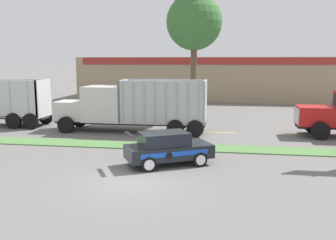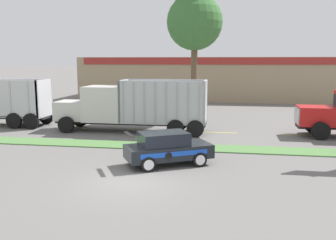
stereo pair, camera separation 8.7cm
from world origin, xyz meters
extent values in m
plane|color=slate|center=(0.00, 0.00, 0.00)|extent=(600.00, 600.00, 0.00)
cube|color=#517F42|center=(0.00, 6.37, 0.03)|extent=(120.00, 1.77, 0.06)
cube|color=yellow|center=(-12.91, 11.26, 0.00)|extent=(2.40, 0.14, 0.01)
cube|color=yellow|center=(-7.51, 11.26, 0.00)|extent=(2.40, 0.14, 0.01)
cube|color=yellow|center=(-2.11, 11.26, 0.00)|extent=(2.40, 0.14, 0.01)
cube|color=yellow|center=(3.29, 11.26, 0.00)|extent=(2.40, 0.14, 0.01)
cube|color=yellow|center=(8.69, 11.26, 0.00)|extent=(2.40, 0.14, 0.01)
cube|color=black|center=(-2.88, 10.66, 0.65)|extent=(10.54, 1.37, 0.18)
cube|color=silver|center=(-7.07, 10.66, 1.40)|extent=(2.16, 2.05, 1.32)
cube|color=#B7B7BC|center=(-8.18, 10.66, 1.40)|extent=(0.06, 1.75, 1.12)
cube|color=silver|center=(-4.67, 10.66, 1.94)|extent=(2.63, 2.50, 2.40)
cube|color=black|center=(-6.01, 10.66, 2.36)|extent=(0.04, 2.12, 1.08)
cylinder|color=silver|center=(-3.26, 9.85, 2.73)|extent=(0.14, 0.14, 1.58)
cube|color=#B7B7BC|center=(-0.48, 10.66, 0.80)|extent=(5.75, 2.50, 0.12)
cube|color=#B7B7BC|center=(-3.28, 10.66, 2.20)|extent=(0.16, 2.50, 2.81)
cube|color=#B7B7BC|center=(2.32, 10.66, 2.20)|extent=(0.16, 2.50, 2.81)
cube|color=#B7B7BC|center=(-0.48, 9.49, 2.20)|extent=(5.75, 0.16, 2.81)
cube|color=#B7B7BC|center=(-0.48, 11.83, 2.20)|extent=(5.75, 0.16, 2.81)
cube|color=#A3A3A8|center=(-3.00, 9.39, 2.20)|extent=(0.10, 0.04, 2.67)
cube|color=#A3A3A8|center=(-2.28, 9.39, 2.20)|extent=(0.10, 0.04, 2.67)
cube|color=#A3A3A8|center=(-1.56, 9.39, 2.20)|extent=(0.10, 0.04, 2.67)
cube|color=#A3A3A8|center=(-0.84, 9.39, 2.20)|extent=(0.10, 0.04, 2.67)
cube|color=#A3A3A8|center=(-0.12, 9.39, 2.20)|extent=(0.10, 0.04, 2.67)
cube|color=#A3A3A8|center=(0.60, 9.39, 2.20)|extent=(0.10, 0.04, 2.67)
cube|color=#A3A3A8|center=(1.32, 9.39, 2.20)|extent=(0.10, 0.04, 2.67)
cube|color=#A3A3A8|center=(2.04, 9.39, 2.20)|extent=(0.10, 0.04, 2.67)
cylinder|color=black|center=(-7.07, 9.43, 0.56)|extent=(1.12, 0.30, 1.12)
cylinder|color=black|center=(-7.07, 11.89, 0.56)|extent=(1.12, 0.30, 1.12)
cylinder|color=black|center=(1.80, 9.43, 0.56)|extent=(1.12, 0.30, 1.12)
cylinder|color=black|center=(1.80, 11.89, 0.56)|extent=(1.12, 0.30, 1.12)
cylinder|color=black|center=(0.50, 9.43, 0.56)|extent=(1.12, 0.30, 1.12)
cylinder|color=black|center=(0.50, 11.89, 0.56)|extent=(1.12, 0.30, 1.12)
cube|color=silver|center=(-13.08, 11.50, 0.82)|extent=(7.01, 2.32, 0.12)
cube|color=silver|center=(-9.65, 11.50, 2.17)|extent=(0.16, 2.32, 2.70)
cube|color=silver|center=(-13.08, 12.59, 2.17)|extent=(7.01, 0.16, 2.70)
cube|color=#B2B2B7|center=(-11.68, 10.32, 2.17)|extent=(0.10, 0.04, 2.56)
cube|color=#B2B2B7|center=(-10.28, 10.32, 2.17)|extent=(0.10, 0.04, 2.56)
cylinder|color=black|center=(-10.17, 10.36, 0.58)|extent=(1.15, 0.30, 1.15)
cylinder|color=black|center=(-10.17, 12.65, 0.58)|extent=(1.15, 0.30, 1.15)
cylinder|color=black|center=(-11.51, 10.36, 0.58)|extent=(1.15, 0.30, 1.15)
cylinder|color=black|center=(-11.51, 12.65, 0.58)|extent=(1.15, 0.30, 1.15)
cube|color=red|center=(9.59, 11.06, 1.36)|extent=(2.48, 2.04, 1.22)
cube|color=#B7B7BC|center=(8.32, 11.06, 1.36)|extent=(0.06, 1.74, 1.03)
cylinder|color=black|center=(9.59, 9.83, 0.57)|extent=(1.13, 0.30, 1.13)
cylinder|color=black|center=(9.59, 12.29, 0.57)|extent=(1.13, 0.30, 1.13)
cube|color=black|center=(1.13, 2.79, 0.66)|extent=(4.36, 3.44, 0.63)
cube|color=black|center=(0.92, 2.67, 1.26)|extent=(2.67, 2.39, 0.57)
cube|color=black|center=(0.92, 2.67, 1.56)|extent=(2.67, 2.39, 0.04)
cube|color=black|center=(-0.55, 1.86, 1.60)|extent=(0.83, 1.29, 0.03)
cube|color=blue|center=(1.55, 2.04, 0.72)|extent=(2.83, 1.57, 0.22)
cylinder|color=black|center=(1.28, 1.89, 0.66)|extent=(0.31, 0.18, 0.35)
cylinder|color=black|center=(2.62, 2.69, 0.34)|extent=(0.69, 0.50, 0.68)
cylinder|color=silver|center=(2.67, 2.59, 0.34)|extent=(0.42, 0.24, 0.48)
cylinder|color=black|center=(1.83, 4.11, 0.34)|extent=(0.69, 0.50, 0.68)
cylinder|color=silver|center=(1.78, 4.20, 0.34)|extent=(0.42, 0.24, 0.48)
cylinder|color=black|center=(0.43, 1.48, 0.34)|extent=(0.69, 0.50, 0.68)
cylinder|color=silver|center=(0.48, 1.38, 0.34)|extent=(0.42, 0.24, 0.48)
cylinder|color=black|center=(-0.36, 2.90, 0.34)|extent=(0.69, 0.50, 0.68)
cylinder|color=silver|center=(-0.41, 2.99, 0.34)|extent=(0.42, 0.24, 0.48)
cube|color=#9E896B|center=(4.01, 35.64, 2.64)|extent=(37.43, 12.00, 5.28)
cube|color=maroon|center=(4.01, 29.59, 4.83)|extent=(35.55, 0.10, 0.80)
cylinder|color=brown|center=(0.99, 16.66, 3.36)|extent=(0.51, 0.51, 6.73)
sphere|color=#386B33|center=(0.99, 16.66, 7.97)|extent=(4.52, 4.52, 4.52)
camera|label=1|loc=(3.85, -14.29, 4.93)|focal=40.00mm
camera|label=2|loc=(3.94, -14.28, 4.93)|focal=40.00mm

